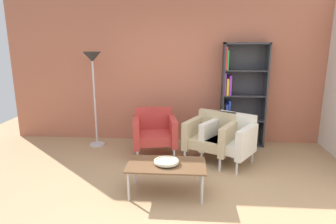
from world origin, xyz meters
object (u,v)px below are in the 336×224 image
at_px(armchair_near_window, 211,135).
at_px(floor_lamp_torchiere, 93,68).
at_px(coffee_table_low, 166,166).
at_px(armchair_by_bookshelf, 230,138).
at_px(bookshelf_tall, 239,97).
at_px(decorative_bowl, 166,161).
at_px(armchair_corner_red, 154,131).

distance_m(armchair_near_window, floor_lamp_torchiere, 2.40).
relative_size(coffee_table_low, armchair_near_window, 1.08).
bearing_deg(armchair_by_bookshelf, armchair_near_window, -165.93).
height_order(bookshelf_tall, coffee_table_low, bookshelf_tall).
xyz_separation_m(decorative_bowl, armchair_corner_red, (-0.31, 1.32, -0.02)).
bearing_deg(armchair_corner_red, armchair_by_bookshelf, -22.61).
bearing_deg(decorative_bowl, floor_lamp_torchiere, 130.80).
bearing_deg(armchair_near_window, armchair_corner_red, -162.45).
distance_m(decorative_bowl, floor_lamp_torchiere, 2.45).
relative_size(armchair_corner_red, floor_lamp_torchiere, 0.47).
distance_m(decorative_bowl, armchair_by_bookshelf, 1.41).
distance_m(coffee_table_low, armchair_corner_red, 1.36).
bearing_deg(armchair_near_window, armchair_by_bookshelf, 7.77).
height_order(decorative_bowl, armchair_corner_red, armchair_corner_red).
relative_size(coffee_table_low, floor_lamp_torchiere, 0.57).
bearing_deg(coffee_table_low, armchair_corner_red, 103.41).
bearing_deg(bookshelf_tall, floor_lamp_torchiere, -174.23).
xyz_separation_m(armchair_by_bookshelf, floor_lamp_torchiere, (-2.39, 0.63, 1.03)).
bearing_deg(armchair_near_window, bookshelf_tall, 82.46).
relative_size(decorative_bowl, floor_lamp_torchiere, 0.18).
xyz_separation_m(coffee_table_low, armchair_by_bookshelf, (0.94, 1.05, 0.05)).
xyz_separation_m(bookshelf_tall, armchair_by_bookshelf, (-0.27, -0.90, -0.50)).
xyz_separation_m(decorative_bowl, floor_lamp_torchiere, (-1.46, 1.69, 1.01)).
height_order(decorative_bowl, armchair_by_bookshelf, armchair_by_bookshelf).
xyz_separation_m(armchair_corner_red, armchair_by_bookshelf, (1.25, -0.27, 0.00)).
distance_m(coffee_table_low, decorative_bowl, 0.07).
relative_size(coffee_table_low, armchair_corner_red, 1.22).
bearing_deg(decorative_bowl, coffee_table_low, -82.87).
height_order(bookshelf_tall, floor_lamp_torchiere, bookshelf_tall).
bearing_deg(armchair_corner_red, decorative_bowl, -87.23).
xyz_separation_m(decorative_bowl, armchair_by_bookshelf, (0.94, 1.05, -0.02)).
height_order(armchair_near_window, armchair_by_bookshelf, same).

